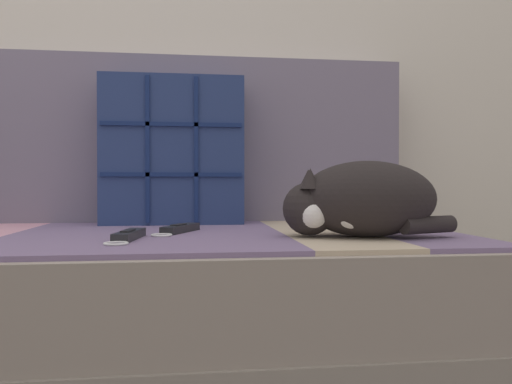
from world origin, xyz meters
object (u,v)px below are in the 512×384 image
(game_remote_near, at_px, (128,235))
(sleeping_cat, at_px, (358,201))
(game_remote_far, at_px, (179,229))
(throw_pillow_quilted, at_px, (173,151))
(couch, at_px, (61,307))

(game_remote_near, bearing_deg, sleeping_cat, -1.67)
(game_remote_far, bearing_deg, game_remote_near, -125.55)
(sleeping_cat, relative_size, game_remote_near, 1.82)
(throw_pillow_quilted, xyz_separation_m, game_remote_near, (-0.08, -0.43, -0.21))
(game_remote_far, bearing_deg, throw_pillow_quilted, 95.17)
(sleeping_cat, distance_m, game_remote_near, 0.51)
(throw_pillow_quilted, relative_size, game_remote_near, 2.10)
(couch, height_order, game_remote_far, game_remote_far)
(game_remote_near, bearing_deg, throw_pillow_quilted, 79.50)
(couch, xyz_separation_m, sleeping_cat, (0.69, -0.20, 0.27))
(sleeping_cat, height_order, game_remote_far, sleeping_cat)
(couch, distance_m, sleeping_cat, 0.77)
(throw_pillow_quilted, relative_size, game_remote_far, 2.15)
(sleeping_cat, bearing_deg, game_remote_far, 158.09)
(throw_pillow_quilted, height_order, game_remote_near, throw_pillow_quilted)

